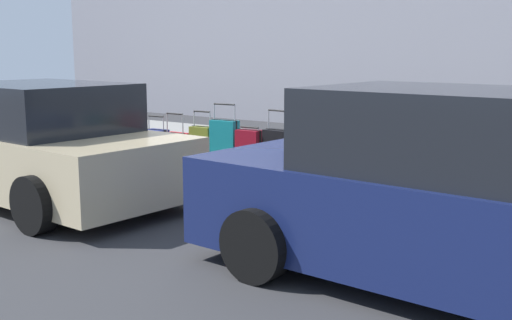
{
  "coord_description": "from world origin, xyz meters",
  "views": [
    {
      "loc": [
        -5.99,
        6.72,
        1.95
      ],
      "look_at": [
        -1.17,
        0.04,
        0.51
      ],
      "focal_mm": 44.43,
      "sensor_mm": 36.0,
      "label": 1
    }
  ],
  "objects_px": {
    "suitcase_navy_3": "(335,169)",
    "parked_car_beige_1": "(42,146)",
    "suitcase_silver_4": "(305,158)",
    "suitcase_black_5": "(277,154)",
    "suitcase_red_9": "(175,150)",
    "suitcase_olive_1": "(411,174)",
    "suitcase_red_2": "(375,164)",
    "suitcase_navy_10": "(157,146)",
    "fire_hydrant": "(123,134)",
    "suitcase_teal_7": "(225,146)",
    "parked_car_navy_0": "(462,200)",
    "suitcase_teal_0": "(447,178)",
    "suitcase_olive_8": "(202,147)",
    "suitcase_maroon_6": "(249,153)",
    "bollard_post": "(91,133)"
  },
  "relations": [
    {
      "from": "suitcase_navy_10",
      "to": "parked_car_beige_1",
      "type": "relative_size",
      "value": 0.18
    },
    {
      "from": "suitcase_silver_4",
      "to": "suitcase_red_9",
      "type": "xyz_separation_m",
      "value": [
        2.29,
        0.13,
        -0.08
      ]
    },
    {
      "from": "suitcase_teal_0",
      "to": "suitcase_red_9",
      "type": "height_order",
      "value": "suitcase_teal_0"
    },
    {
      "from": "fire_hydrant",
      "to": "suitcase_navy_10",
      "type": "bearing_deg",
      "value": 178.1
    },
    {
      "from": "suitcase_silver_4",
      "to": "parked_car_navy_0",
      "type": "relative_size",
      "value": 0.2
    },
    {
      "from": "suitcase_red_2",
      "to": "bollard_post",
      "type": "relative_size",
      "value": 1.37
    },
    {
      "from": "suitcase_teal_7",
      "to": "suitcase_silver_4",
      "type": "bearing_deg",
      "value": -178.1
    },
    {
      "from": "suitcase_olive_8",
      "to": "bollard_post",
      "type": "xyz_separation_m",
      "value": [
        2.34,
        0.2,
        0.07
      ]
    },
    {
      "from": "suitcase_silver_4",
      "to": "parked_car_navy_0",
      "type": "height_order",
      "value": "parked_car_navy_0"
    },
    {
      "from": "suitcase_olive_8",
      "to": "parked_car_beige_1",
      "type": "bearing_deg",
      "value": 73.2
    },
    {
      "from": "fire_hydrant",
      "to": "suitcase_silver_4",
      "type": "bearing_deg",
      "value": -178.99
    },
    {
      "from": "suitcase_silver_4",
      "to": "parked_car_beige_1",
      "type": "bearing_deg",
      "value": 42.81
    },
    {
      "from": "suitcase_black_5",
      "to": "suitcase_navy_10",
      "type": "bearing_deg",
      "value": 1.97
    },
    {
      "from": "suitcase_navy_3",
      "to": "parked_car_navy_0",
      "type": "distance_m",
      "value": 3.37
    },
    {
      "from": "suitcase_black_5",
      "to": "parked_car_beige_1",
      "type": "distance_m",
      "value": 3.17
    },
    {
      "from": "suitcase_teal_0",
      "to": "parked_car_beige_1",
      "type": "distance_m",
      "value": 5.11
    },
    {
      "from": "suitcase_olive_1",
      "to": "parked_car_beige_1",
      "type": "bearing_deg",
      "value": 29.51
    },
    {
      "from": "suitcase_teal_0",
      "to": "suitcase_black_5",
      "type": "distance_m",
      "value": 2.47
    },
    {
      "from": "suitcase_navy_3",
      "to": "parked_car_beige_1",
      "type": "distance_m",
      "value": 3.85
    },
    {
      "from": "suitcase_black_5",
      "to": "suitcase_teal_7",
      "type": "distance_m",
      "value": 0.92
    },
    {
      "from": "suitcase_red_2",
      "to": "suitcase_navy_10",
      "type": "bearing_deg",
      "value": 0.99
    },
    {
      "from": "suitcase_olive_1",
      "to": "suitcase_navy_10",
      "type": "bearing_deg",
      "value": 0.57
    },
    {
      "from": "bollard_post",
      "to": "suitcase_red_9",
      "type": "bearing_deg",
      "value": -177.5
    },
    {
      "from": "suitcase_navy_3",
      "to": "parked_car_beige_1",
      "type": "xyz_separation_m",
      "value": [
        3.06,
        2.32,
        0.33
      ]
    },
    {
      "from": "suitcase_maroon_6",
      "to": "suitcase_red_9",
      "type": "distance_m",
      "value": 1.39
    },
    {
      "from": "suitcase_teal_0",
      "to": "suitcase_teal_7",
      "type": "relative_size",
      "value": 0.85
    },
    {
      "from": "suitcase_teal_7",
      "to": "parked_car_navy_0",
      "type": "relative_size",
      "value": 0.22
    },
    {
      "from": "parked_car_beige_1",
      "to": "suitcase_red_9",
      "type": "bearing_deg",
      "value": -96.72
    },
    {
      "from": "suitcase_olive_8",
      "to": "suitcase_red_9",
      "type": "distance_m",
      "value": 0.47
    },
    {
      "from": "suitcase_red_2",
      "to": "suitcase_navy_10",
      "type": "height_order",
      "value": "suitcase_red_2"
    },
    {
      "from": "suitcase_teal_0",
      "to": "suitcase_navy_3",
      "type": "relative_size",
      "value": 1.11
    },
    {
      "from": "suitcase_red_2",
      "to": "suitcase_navy_3",
      "type": "relative_size",
      "value": 1.35
    },
    {
      "from": "suitcase_olive_1",
      "to": "bollard_post",
      "type": "distance_m",
      "value": 5.74
    },
    {
      "from": "suitcase_olive_1",
      "to": "suitcase_red_9",
      "type": "height_order",
      "value": "suitcase_olive_1"
    },
    {
      "from": "suitcase_maroon_6",
      "to": "bollard_post",
      "type": "relative_size",
      "value": 0.93
    },
    {
      "from": "parked_car_navy_0",
      "to": "parked_car_beige_1",
      "type": "height_order",
      "value": "parked_car_navy_0"
    },
    {
      "from": "suitcase_silver_4",
      "to": "suitcase_black_5",
      "type": "relative_size",
      "value": 0.96
    },
    {
      "from": "suitcase_red_9",
      "to": "fire_hydrant",
      "type": "distance_m",
      "value": 1.26
    },
    {
      "from": "suitcase_silver_4",
      "to": "bollard_post",
      "type": "relative_size",
      "value": 1.2
    },
    {
      "from": "suitcase_silver_4",
      "to": "parked_car_beige_1",
      "type": "xyz_separation_m",
      "value": [
        2.56,
        2.37,
        0.23
      ]
    },
    {
      "from": "parked_car_navy_0",
      "to": "fire_hydrant",
      "type": "bearing_deg",
      "value": -19.67
    },
    {
      "from": "suitcase_teal_7",
      "to": "suitcase_olive_8",
      "type": "bearing_deg",
      "value": -4.61
    },
    {
      "from": "suitcase_teal_0",
      "to": "fire_hydrant",
      "type": "xyz_separation_m",
      "value": [
        5.56,
        -0.05,
        0.08
      ]
    },
    {
      "from": "suitcase_olive_1",
      "to": "suitcase_black_5",
      "type": "relative_size",
      "value": 0.91
    },
    {
      "from": "fire_hydrant",
      "to": "suitcase_black_5",
      "type": "bearing_deg",
      "value": -179.03
    },
    {
      "from": "suitcase_red_9",
      "to": "suitcase_olive_8",
      "type": "bearing_deg",
      "value": -164.81
    },
    {
      "from": "fire_hydrant",
      "to": "parked_car_navy_0",
      "type": "xyz_separation_m",
      "value": [
        -6.45,
        2.31,
        0.22
      ]
    },
    {
      "from": "suitcase_olive_1",
      "to": "suitcase_red_2",
      "type": "distance_m",
      "value": 0.5
    },
    {
      "from": "suitcase_red_9",
      "to": "suitcase_olive_1",
      "type": "bearing_deg",
      "value": -178.76
    },
    {
      "from": "suitcase_silver_4",
      "to": "parked_car_beige_1",
      "type": "relative_size",
      "value": 0.22
    }
  ]
}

